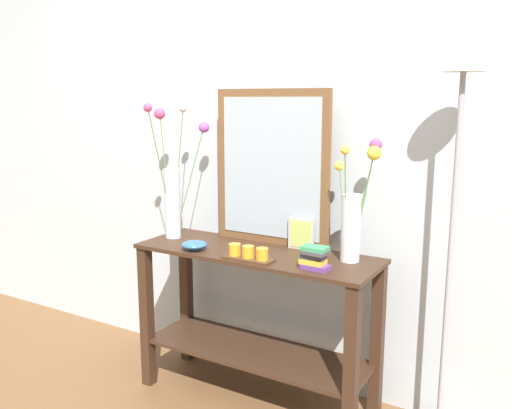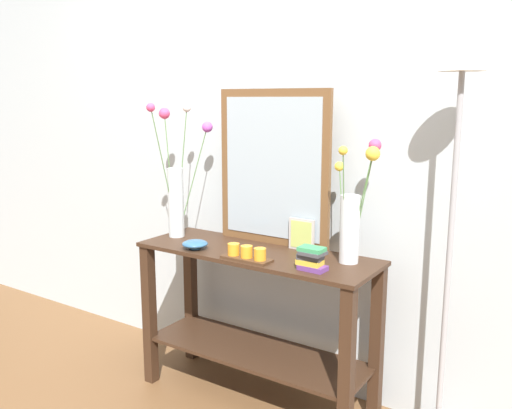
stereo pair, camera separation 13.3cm
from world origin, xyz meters
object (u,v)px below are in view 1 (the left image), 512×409
object	(u,v)px
vase_right	(353,214)
book_stack	(315,258)
picture_frame_small	(301,234)
tall_vase_left	(173,188)
decorative_bowl	(194,245)
mirror_leaning	(272,168)
candle_tray	(248,254)
floor_lamp	(455,186)
console_table	(256,308)

from	to	relation	value
vase_right	book_stack	bearing A→B (deg)	-116.31
picture_frame_small	vase_right	bearing A→B (deg)	-11.58
tall_vase_left	picture_frame_small	xyz separation A→B (m)	(0.70, 0.12, -0.19)
tall_vase_left	vase_right	bearing A→B (deg)	3.76
vase_right	decorative_bowl	xyz separation A→B (m)	(-0.74, -0.22, -0.20)
mirror_leaning	vase_right	world-z (taller)	mirror_leaning
candle_tray	floor_lamp	distance (m)	0.95
decorative_bowl	book_stack	distance (m)	0.64
mirror_leaning	console_table	bearing A→B (deg)	-85.69
console_table	picture_frame_small	distance (m)	0.43
vase_right	decorative_bowl	world-z (taller)	vase_right
floor_lamp	book_stack	bearing A→B (deg)	-158.23
tall_vase_left	vase_right	xyz separation A→B (m)	(0.99, 0.06, -0.05)
candle_tray	vase_right	bearing A→B (deg)	28.78
tall_vase_left	book_stack	size ratio (longest dim) A/B	5.39
book_stack	candle_tray	bearing A→B (deg)	-174.30
mirror_leaning	tall_vase_left	bearing A→B (deg)	-162.94
candle_tray	decorative_bowl	bearing A→B (deg)	177.80
console_table	mirror_leaning	distance (m)	0.71
console_table	mirror_leaning	bearing A→B (deg)	94.31
console_table	decorative_bowl	bearing A→B (deg)	-154.14
console_table	floor_lamp	xyz separation A→B (m)	(0.89, 0.10, 0.67)
tall_vase_left	floor_lamp	world-z (taller)	floor_lamp
picture_frame_small	floor_lamp	xyz separation A→B (m)	(0.72, -0.05, 0.30)
picture_frame_small	decorative_bowl	world-z (taller)	picture_frame_small
tall_vase_left	candle_tray	distance (m)	0.64
decorative_bowl	candle_tray	bearing A→B (deg)	-2.20
mirror_leaning	decorative_bowl	xyz separation A→B (m)	(-0.26, -0.31, -0.36)
tall_vase_left	candle_tray	world-z (taller)	tall_vase_left
console_table	picture_frame_small	world-z (taller)	picture_frame_small
decorative_bowl	floor_lamp	xyz separation A→B (m)	(1.17, 0.23, 0.35)
tall_vase_left	vase_right	distance (m)	0.99
vase_right	tall_vase_left	bearing A→B (deg)	-176.24
tall_vase_left	picture_frame_small	size ratio (longest dim) A/B	4.52
book_stack	mirror_leaning	bearing A→B (deg)	142.55
floor_lamp	candle_tray	bearing A→B (deg)	-164.03
tall_vase_left	book_stack	distance (m)	0.92
console_table	picture_frame_small	size ratio (longest dim) A/B	7.74
mirror_leaning	floor_lamp	xyz separation A→B (m)	(0.90, -0.08, -0.01)
vase_right	console_table	bearing A→B (deg)	-169.68
console_table	tall_vase_left	bearing A→B (deg)	177.87
picture_frame_small	book_stack	xyz separation A→B (m)	(0.19, -0.26, -0.03)
decorative_bowl	book_stack	size ratio (longest dim) A/B	0.97
vase_right	floor_lamp	world-z (taller)	floor_lamp
book_stack	floor_lamp	world-z (taller)	floor_lamp
candle_tray	picture_frame_small	bearing A→B (deg)	66.00
candle_tray	floor_lamp	size ratio (longest dim) A/B	0.14
mirror_leaning	decorative_bowl	size ratio (longest dim) A/B	6.11
tall_vase_left	floor_lamp	size ratio (longest dim) A/B	0.41
decorative_bowl	tall_vase_left	bearing A→B (deg)	148.50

